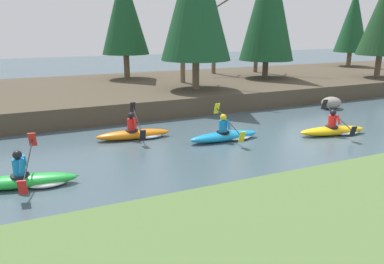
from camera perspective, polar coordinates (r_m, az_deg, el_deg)
The scene contains 13 objects.
ground_plane at distance 14.42m, azimuth 17.97°, elevation -1.19°, with size 90.00×90.00×0.00m, color #425660.
riverbank_far at distance 23.04m, azimuth 0.23°, elevation 6.81°, with size 44.00×10.84×0.87m.
conifer_tree_left at distance 24.01m, azimuth -10.30°, elevation 17.60°, with size 2.88×2.88×6.57m.
conifer_tree_centre at distance 24.41m, azimuth 11.61°, elevation 18.72°, with size 3.37×3.37×7.97m.
conifer_tree_right at distance 33.91m, azimuth 23.35°, elevation 15.28°, with size 2.62×2.62×6.07m.
bare_tree_upstream at distance 21.97m, azimuth -1.46°, elevation 16.21°, with size 3.88×3.83×7.06m.
bare_tree_mid_upstream at distance 26.34m, azimuth 3.38°, elevation 15.01°, with size 3.31×3.27×5.97m.
bare_tree_mid_downstream at distance 27.55m, azimuth 9.90°, elevation 15.61°, with size 3.72×3.68×6.76m.
kayaker_lead at distance 15.36m, azimuth 20.98°, elevation 0.32°, with size 2.79×2.06×1.20m.
kayaker_middle at distance 13.69m, azimuth 5.33°, elevation -0.49°, with size 2.77×2.06×1.20m.
kayaker_trailing at distance 14.01m, azimuth -8.49°, elevation -0.22°, with size 2.79×2.07×1.20m.
kayaker_far_back at distance 10.64m, azimuth -23.77°, elevation -6.65°, with size 2.79×2.06×1.20m.
boulder_midstream at distance 20.21m, azimuth 20.44°, elevation 4.19°, with size 1.08×0.84×0.61m.
Camera 1 is at (-9.45, -10.12, 4.01)m, focal length 35.00 mm.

